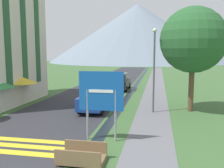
# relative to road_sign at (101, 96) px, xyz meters

# --- Properties ---
(ground_plane) EXTENTS (160.00, 160.00, 0.00)m
(ground_plane) POSITION_rel_road_sign_xyz_m (-1.38, 15.12, -2.09)
(ground_plane) COLOR #3D6033
(road) EXTENTS (6.40, 60.00, 0.01)m
(road) POSITION_rel_road_sign_xyz_m (-3.88, 25.12, -2.09)
(road) COLOR #2D2D33
(road) RESTS_ON ground_plane
(footpath) EXTENTS (2.20, 60.00, 0.01)m
(footpath) POSITION_rel_road_sign_xyz_m (2.22, 25.12, -2.09)
(footpath) COLOR slate
(footpath) RESTS_ON ground_plane
(drainage_channel) EXTENTS (0.60, 60.00, 0.00)m
(drainage_channel) POSITION_rel_road_sign_xyz_m (-0.18, 25.12, -2.09)
(drainage_channel) COLOR black
(drainage_channel) RESTS_ON ground_plane
(crosswalk_marking) EXTENTS (5.44, 1.84, 0.01)m
(crosswalk_marking) POSITION_rel_road_sign_xyz_m (-3.88, -1.36, -2.09)
(crosswalk_marking) COLOR yellow
(crosswalk_marking) RESTS_ON ground_plane
(mountain_distant) EXTENTS (70.94, 70.94, 23.40)m
(mountain_distant) POSITION_rel_road_sign_xyz_m (-6.38, 92.98, 9.61)
(mountain_distant) COLOR slate
(mountain_distant) RESTS_ON ground_plane
(road_sign) EXTENTS (2.07, 0.11, 3.22)m
(road_sign) POSITION_rel_road_sign_xyz_m (0.00, 0.00, 0.00)
(road_sign) COLOR gray
(road_sign) RESTS_ON ground_plane
(footbridge) EXTENTS (1.70, 1.10, 0.65)m
(footbridge) POSITION_rel_road_sign_xyz_m (-0.18, -2.44, -1.87)
(footbridge) COLOR brown
(footbridge) RESTS_ON ground_plane
(parked_car_near) EXTENTS (1.71, 4.21, 1.82)m
(parked_car_near) POSITION_rel_road_sign_xyz_m (-1.78, 5.79, -1.18)
(parked_car_near) COLOR navy
(parked_car_near) RESTS_ON ground_plane
(parked_car_far) EXTENTS (1.98, 4.36, 1.82)m
(parked_car_far) POSITION_rel_road_sign_xyz_m (-1.53, 15.51, -1.18)
(parked_car_far) COLOR black
(parked_car_far) RESTS_ON ground_plane
(cafe_chair_far_left) EXTENTS (0.40, 0.40, 0.85)m
(cafe_chair_far_left) POSITION_rel_road_sign_xyz_m (-8.25, 5.14, -1.58)
(cafe_chair_far_left) COLOR #232328
(cafe_chair_far_left) RESTS_ON ground_plane
(cafe_chair_far_right) EXTENTS (0.40, 0.40, 0.85)m
(cafe_chair_far_right) POSITION_rel_road_sign_xyz_m (-8.17, 5.24, -1.58)
(cafe_chair_far_right) COLOR #232328
(cafe_chair_far_right) RESTS_ON ground_plane
(cafe_umbrella_rear_yellow) EXTENTS (2.40, 2.40, 2.19)m
(cafe_umbrella_rear_yellow) POSITION_rel_road_sign_xyz_m (-7.82, 6.52, -0.16)
(cafe_umbrella_rear_yellow) COLOR #B7B2A8
(cafe_umbrella_rear_yellow) RESTS_ON ground_plane
(streetlamp) EXTENTS (0.28, 0.28, 5.63)m
(streetlamp) POSITION_rel_road_sign_xyz_m (2.24, 5.97, 1.21)
(streetlamp) COLOR #515156
(streetlamp) RESTS_ON ground_plane
(tree_by_path) EXTENTS (4.44, 4.44, 7.10)m
(tree_by_path) POSITION_rel_road_sign_xyz_m (4.78, 6.77, 2.77)
(tree_by_path) COLOR brown
(tree_by_path) RESTS_ON ground_plane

